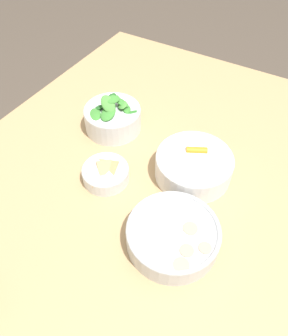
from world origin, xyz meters
name	(u,v)px	position (x,y,z in m)	size (l,w,h in m)	color
ground_plane	(142,306)	(0.00, 0.00, 0.00)	(10.00, 10.00, 0.00)	#4C4238
dining_table	(140,219)	(0.00, 0.00, 0.63)	(1.32, 0.97, 0.72)	tan
bowl_carrots	(194,165)	(-0.12, 0.07, 0.76)	(0.18, 0.18, 0.07)	white
bowl_greens	(112,117)	(-0.17, -0.19, 0.76)	(0.15, 0.16, 0.11)	silver
bowl_beans_hotdog	(173,236)	(0.06, 0.12, 0.75)	(0.19, 0.19, 0.05)	silver
bowl_cookies	(105,173)	(-0.01, -0.10, 0.74)	(0.11, 0.11, 0.04)	silver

